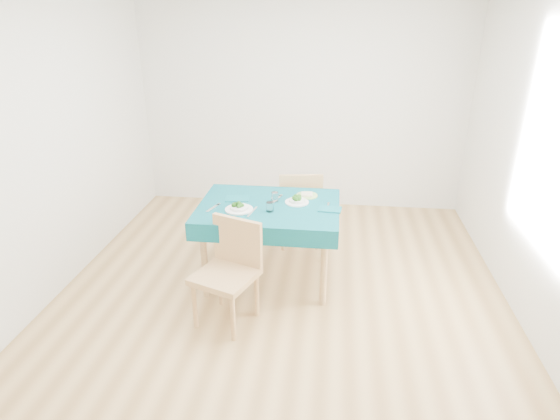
# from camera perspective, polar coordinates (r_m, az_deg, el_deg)

# --- Properties ---
(room_shell) EXTENTS (4.02, 4.52, 2.73)m
(room_shell) POSITION_cam_1_polar(r_m,az_deg,el_deg) (3.68, 0.00, 7.14)
(room_shell) COLOR olive
(room_shell) RESTS_ON ground
(table) EXTENTS (1.25, 0.95, 0.76)m
(table) POSITION_cam_1_polar(r_m,az_deg,el_deg) (4.35, -1.32, -4.00)
(table) COLOR #074852
(table) RESTS_ON ground
(chair_near) EXTENTS (0.59, 0.61, 1.11)m
(chair_near) POSITION_cam_1_polar(r_m,az_deg,el_deg) (3.70, -6.82, -6.34)
(chair_near) COLOR #AB8250
(chair_near) RESTS_ON ground
(chair_far) EXTENTS (0.51, 0.55, 1.10)m
(chair_far) POSITION_cam_1_polar(r_m,az_deg,el_deg) (4.97, 2.36, 1.78)
(chair_far) COLOR #AB8250
(chair_far) RESTS_ON ground
(bowl_near) EXTENTS (0.24, 0.24, 0.07)m
(bowl_near) POSITION_cam_1_polar(r_m,az_deg,el_deg) (4.08, -5.03, 0.49)
(bowl_near) COLOR white
(bowl_near) RESTS_ON table
(bowl_far) EXTENTS (0.22, 0.22, 0.07)m
(bowl_far) POSITION_cam_1_polar(r_m,az_deg,el_deg) (4.22, 2.08, 1.30)
(bowl_far) COLOR white
(bowl_far) RESTS_ON table
(fork_near) EXTENTS (0.09, 0.19, 0.00)m
(fork_near) POSITION_cam_1_polar(r_m,az_deg,el_deg) (4.16, -8.19, 0.25)
(fork_near) COLOR silver
(fork_near) RESTS_ON table
(knife_near) EXTENTS (0.06, 0.23, 0.00)m
(knife_near) POSITION_cam_1_polar(r_m,az_deg,el_deg) (4.05, -3.40, -0.22)
(knife_near) COLOR silver
(knife_near) RESTS_ON table
(fork_far) EXTENTS (0.08, 0.19, 0.00)m
(fork_far) POSITION_cam_1_polar(r_m,az_deg,el_deg) (4.31, -0.38, 1.36)
(fork_far) COLOR silver
(fork_far) RESTS_ON table
(knife_far) EXTENTS (0.03, 0.22, 0.00)m
(knife_far) POSITION_cam_1_polar(r_m,az_deg,el_deg) (4.16, 5.85, 0.36)
(knife_far) COLOR silver
(knife_far) RESTS_ON table
(napkin_near) EXTENTS (0.23, 0.18, 0.01)m
(napkin_near) POSITION_cam_1_polar(r_m,az_deg,el_deg) (4.33, -5.21, 1.39)
(napkin_near) COLOR #0A515B
(napkin_near) RESTS_ON table
(napkin_far) EXTENTS (0.21, 0.16, 0.01)m
(napkin_far) POSITION_cam_1_polar(r_m,az_deg,el_deg) (4.10, 6.10, 0.09)
(napkin_far) COLOR #0A515B
(napkin_far) RESTS_ON table
(tumbler_center) EXTENTS (0.07, 0.07, 0.08)m
(tumbler_center) POSITION_cam_1_polar(r_m,az_deg,el_deg) (4.26, -0.64, 1.62)
(tumbler_center) COLOR white
(tumbler_center) RESTS_ON table
(tumbler_side) EXTENTS (0.07, 0.07, 0.08)m
(tumbler_side) POSITION_cam_1_polar(r_m,az_deg,el_deg) (4.04, -1.26, 0.38)
(tumbler_side) COLOR white
(tumbler_side) RESTS_ON table
(side_plate) EXTENTS (0.20, 0.20, 0.01)m
(side_plate) POSITION_cam_1_polar(r_m,az_deg,el_deg) (4.40, 3.30, 1.78)
(side_plate) COLOR #90BE5C
(side_plate) RESTS_ON table
(bread_slice) EXTENTS (0.11, 0.11, 0.02)m
(bread_slice) POSITION_cam_1_polar(r_m,az_deg,el_deg) (4.39, 3.30, 1.94)
(bread_slice) COLOR beige
(bread_slice) RESTS_ON side_plate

